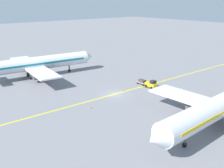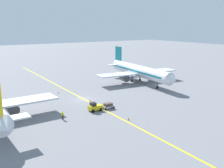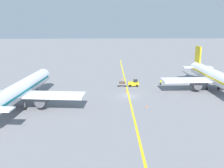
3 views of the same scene
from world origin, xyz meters
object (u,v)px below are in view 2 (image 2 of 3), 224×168
airplane_adjacent_stand (139,71)px  baggage_tug_white (95,107)px  traffic_cone_by_wingtip (90,100)px  baggage_cart_trailing (108,105)px  traffic_cone_mid_apron (128,119)px  traffic_cone_near_nose (58,92)px  ground_crew_worker (62,115)px

airplane_adjacent_stand → baggage_tug_white: bearing=-146.2°
baggage_tug_white → traffic_cone_by_wingtip: size_ratio=5.60×
baggage_cart_trailing → traffic_cone_mid_apron: 8.26m
traffic_cone_near_nose → airplane_adjacent_stand: bearing=-1.8°
ground_crew_worker → traffic_cone_near_nose: (7.03, 19.48, -0.63)m
traffic_cone_by_wingtip → traffic_cone_near_nose: bearing=107.2°
ground_crew_worker → airplane_adjacent_stand: bearing=28.5°
baggage_tug_white → traffic_cone_near_nose: (-0.88, 18.50, -0.63)m
traffic_cone_mid_apron → baggage_cart_trailing: bearing=86.0°
baggage_cart_trailing → baggage_tug_white: bearing=176.8°
traffic_cone_near_nose → traffic_cone_by_wingtip: 11.96m
ground_crew_worker → traffic_cone_near_nose: ground_crew_worker is taller
traffic_cone_by_wingtip → baggage_cart_trailing: bearing=-85.0°
airplane_adjacent_stand → traffic_cone_by_wingtip: airplane_adjacent_stand is taller
ground_crew_worker → traffic_cone_mid_apron: size_ratio=3.05×
baggage_cart_trailing → traffic_cone_by_wingtip: bearing=95.0°
baggage_tug_white → baggage_cart_trailing: size_ratio=1.15×
traffic_cone_near_nose → traffic_cone_mid_apron: bearing=-82.4°
baggage_cart_trailing → traffic_cone_by_wingtip: baggage_cart_trailing is taller
traffic_cone_near_nose → traffic_cone_mid_apron: 27.15m
traffic_cone_mid_apron → traffic_cone_by_wingtip: 15.49m
baggage_cart_trailing → traffic_cone_mid_apron: (-0.57, -8.23, -0.49)m
traffic_cone_near_nose → baggage_cart_trailing: bearing=-77.4°
ground_crew_worker → traffic_cone_by_wingtip: 13.31m
ground_crew_worker → baggage_tug_white: bearing=7.0°
airplane_adjacent_stand → traffic_cone_by_wingtip: bearing=-156.0°
airplane_adjacent_stand → ground_crew_worker: (-34.33, -18.64, -2.80)m
baggage_cart_trailing → traffic_cone_near_nose: (-4.17, 18.68, -0.49)m
airplane_adjacent_stand → traffic_cone_near_nose: size_ratio=64.63×
baggage_cart_trailing → traffic_cone_by_wingtip: size_ratio=4.86×
traffic_cone_near_nose → traffic_cone_mid_apron: same height
airplane_adjacent_stand → traffic_cone_by_wingtip: size_ratio=64.63×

